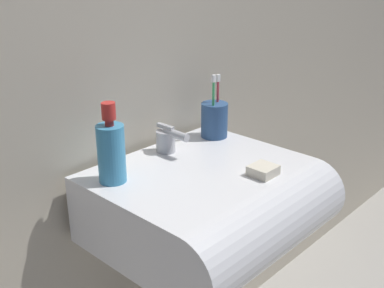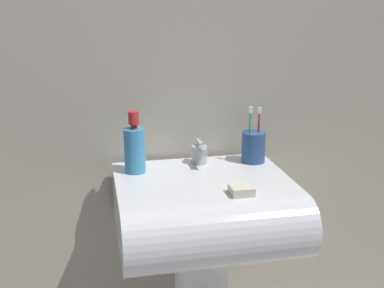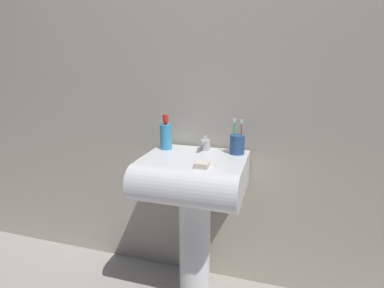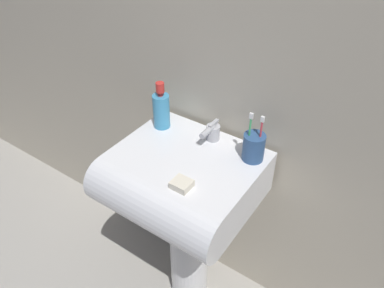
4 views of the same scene
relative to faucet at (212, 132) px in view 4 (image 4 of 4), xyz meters
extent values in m
plane|color=#ADA89E|center=(-0.02, -0.12, -0.88)|extent=(6.00, 6.00, 0.00)
cube|color=#B7AD99|center=(-0.02, 0.11, 0.32)|extent=(5.00, 0.05, 2.40)
cylinder|color=white|center=(-0.02, -0.12, -0.55)|extent=(0.17, 0.17, 0.67)
cube|color=white|center=(-0.02, -0.12, -0.12)|extent=(0.52, 0.38, 0.18)
cylinder|color=white|center=(-0.02, -0.32, -0.12)|extent=(0.52, 0.18, 0.18)
cylinder|color=#B7B7BC|center=(0.00, 0.01, -0.01)|extent=(0.05, 0.05, 0.06)
cylinder|color=#B7B7BC|center=(0.00, -0.03, 0.02)|extent=(0.02, 0.08, 0.02)
cube|color=#B7B7BC|center=(0.00, 0.01, 0.03)|extent=(0.01, 0.06, 0.01)
cylinder|color=#2D5184|center=(0.18, -0.01, 0.01)|extent=(0.08, 0.08, 0.10)
cylinder|color=#3FB266|center=(0.16, -0.02, 0.06)|extent=(0.01, 0.01, 0.15)
cube|color=white|center=(0.16, -0.02, 0.14)|extent=(0.01, 0.01, 0.02)
cylinder|color=#D83F4C|center=(0.19, -0.01, 0.05)|extent=(0.01, 0.01, 0.15)
cube|color=white|center=(0.19, -0.01, 0.13)|extent=(0.01, 0.01, 0.02)
cylinder|color=#3F99CC|center=(-0.21, -0.03, 0.03)|extent=(0.06, 0.06, 0.14)
cylinder|color=red|center=(-0.21, -0.03, 0.11)|extent=(0.02, 0.02, 0.01)
cylinder|color=red|center=(-0.21, -0.03, 0.14)|extent=(0.03, 0.03, 0.04)
cube|color=silver|center=(0.06, -0.27, -0.02)|extent=(0.06, 0.06, 0.02)
camera|label=1|loc=(-0.83, -0.86, 0.46)|focal=45.00mm
camera|label=2|loc=(-0.33, -1.44, 0.47)|focal=45.00mm
camera|label=3|loc=(0.38, -1.51, 0.42)|focal=28.00mm
camera|label=4|loc=(0.58, -0.97, 0.80)|focal=35.00mm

